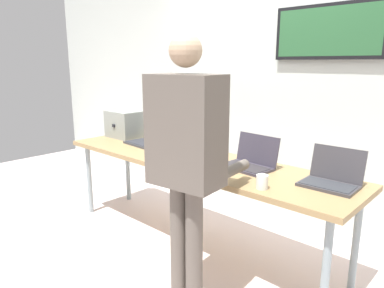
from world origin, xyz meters
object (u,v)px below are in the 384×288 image
at_px(laptop_station_2, 250,160).
at_px(coffee_mug, 262,182).
at_px(laptop_station_0, 149,137).
at_px(workbench, 194,164).
at_px(equipment_box, 125,124).
at_px(laptop_station_3, 332,177).
at_px(person, 187,150).
at_px(laptop_station_1, 194,148).

distance_m(laptop_station_2, coffee_mug, 0.47).
bearing_deg(coffee_mug, laptop_station_0, 166.67).
relative_size(workbench, equipment_box, 7.38).
bearing_deg(laptop_station_3, laptop_station_0, -179.83).
distance_m(equipment_box, coffee_mug, 1.99).
xyz_separation_m(person, coffee_mug, (0.31, 0.37, -0.22)).
xyz_separation_m(equipment_box, laptop_station_0, (0.43, -0.03, -0.08)).
xyz_separation_m(workbench, laptop_station_3, (1.11, 0.12, 0.11)).
height_order(laptop_station_3, coffee_mug, laptop_station_3).
distance_m(workbench, equipment_box, 1.16).
relative_size(equipment_box, laptop_station_1, 1.08).
relative_size(workbench, laptop_station_0, 6.80).
bearing_deg(person, coffee_mug, 50.56).
bearing_deg(workbench, laptop_station_0, 171.11).
relative_size(laptop_station_2, person, 0.23).
xyz_separation_m(workbench, laptop_station_1, (-0.09, 0.11, 0.11)).
xyz_separation_m(laptop_station_2, person, (0.01, -0.72, 0.21)).
relative_size(equipment_box, person, 0.21).
bearing_deg(laptop_station_0, laptop_station_1, -0.42).
bearing_deg(coffee_mug, person, -129.44).
relative_size(laptop_station_0, laptop_station_1, 1.17).
bearing_deg(coffee_mug, equipment_box, 168.62).
bearing_deg(laptop_station_1, laptop_station_3, 0.47).
bearing_deg(laptop_station_0, coffee_mug, -13.33).
distance_m(workbench, coffee_mug, 0.86).
bearing_deg(equipment_box, person, -24.93).
distance_m(person, coffee_mug, 0.53).
bearing_deg(workbench, laptop_station_1, 131.85).
distance_m(laptop_station_1, laptop_station_2, 0.59).
height_order(workbench, laptop_station_1, laptop_station_1).
xyz_separation_m(equipment_box, person, (1.64, -0.76, 0.13)).
height_order(equipment_box, laptop_station_2, equipment_box).
relative_size(laptop_station_1, coffee_mug, 3.74).
relative_size(workbench, laptop_station_3, 7.75).
distance_m(laptop_station_0, laptop_station_1, 0.61).
distance_m(laptop_station_0, coffee_mug, 1.56).
bearing_deg(person, laptop_station_2, 91.18).
distance_m(workbench, person, 0.87).
xyz_separation_m(laptop_station_2, laptop_station_3, (0.62, 0.02, -0.00)).
relative_size(workbench, person, 1.58).
bearing_deg(laptop_station_2, laptop_station_0, 179.32).
relative_size(laptop_station_2, coffee_mug, 4.32).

